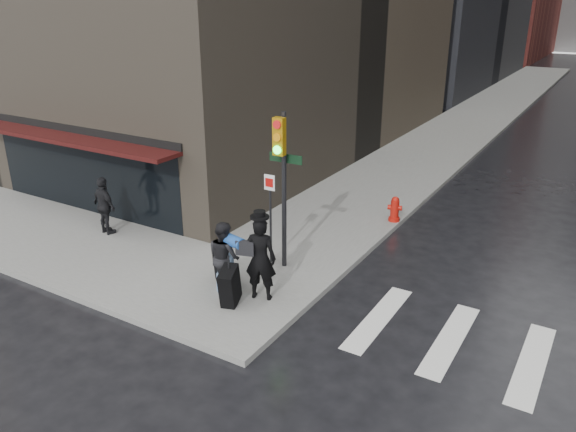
# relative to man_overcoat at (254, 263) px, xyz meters

# --- Properties ---
(ground) EXTENTS (140.00, 140.00, 0.00)m
(ground) POSITION_rel_man_overcoat_xyz_m (-0.82, -0.08, -1.07)
(ground) COLOR black
(ground) RESTS_ON ground
(sidewalk_left) EXTENTS (4.00, 50.00, 0.15)m
(sidewalk_left) POSITION_rel_man_overcoat_xyz_m (-0.82, 26.92, -0.99)
(sidewalk_left) COLOR slate
(sidewalk_left) RESTS_ON ground
(storefront) EXTENTS (8.40, 1.11, 2.83)m
(storefront) POSITION_rel_man_overcoat_xyz_m (-7.82, 1.82, 0.76)
(storefront) COLOR black
(storefront) RESTS_ON ground
(man_overcoat) EXTENTS (1.12, 1.39, 2.18)m
(man_overcoat) POSITION_rel_man_overcoat_xyz_m (0.00, 0.00, 0.00)
(man_overcoat) COLOR black
(man_overcoat) RESTS_ON ground
(man_jeans) EXTENTS (1.19, 1.01, 1.72)m
(man_jeans) POSITION_rel_man_overcoat_xyz_m (-0.85, 0.02, -0.05)
(man_jeans) COLOR black
(man_jeans) RESTS_ON ground
(man_greycoat) EXTENTS (1.07, 0.61, 1.72)m
(man_greycoat) POSITION_rel_man_overcoat_xyz_m (-5.88, 0.94, -0.06)
(man_greycoat) COLOR black
(man_greycoat) RESTS_ON ground
(traffic_light) EXTENTS (1.00, 0.45, 4.00)m
(traffic_light) POSITION_rel_man_overcoat_xyz_m (-0.35, 1.73, 1.66)
(traffic_light) COLOR black
(traffic_light) RESTS_ON ground
(fire_hydrant) EXTENTS (0.46, 0.35, 0.79)m
(fire_hydrant) POSITION_rel_man_overcoat_xyz_m (0.98, 6.23, -0.56)
(fire_hydrant) COLOR #A9120A
(fire_hydrant) RESTS_ON ground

